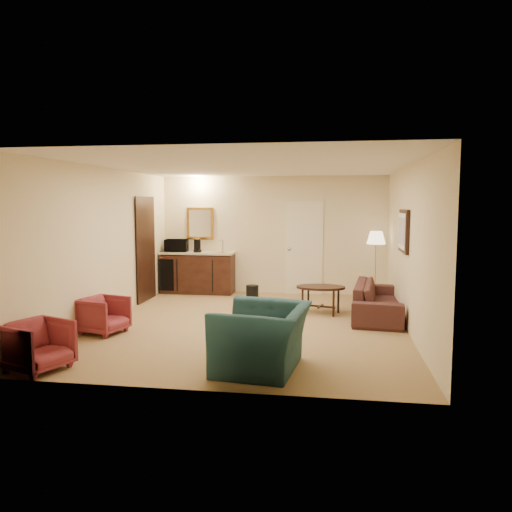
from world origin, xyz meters
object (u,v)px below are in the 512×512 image
(rose_chair_far, at_px, (38,343))
(microwave, at_px, (176,244))
(waste_bin, at_px, (252,293))
(coffee_table, at_px, (321,300))
(sofa, at_px, (379,294))
(rose_chair_near, at_px, (104,313))
(coffee_maker, at_px, (197,246))
(teal_armchair, at_px, (262,327))
(wetbar_cabinet, at_px, (198,273))
(floor_lamp, at_px, (375,266))

(rose_chair_far, bearing_deg, microwave, 20.58)
(waste_bin, bearing_deg, coffee_table, -35.14)
(sofa, distance_m, rose_chair_near, 4.66)
(coffee_maker, bearing_deg, sofa, -28.52)
(coffee_table, bearing_deg, teal_armchair, -100.98)
(sofa, distance_m, teal_armchair, 3.49)
(coffee_table, relative_size, microwave, 1.77)
(coffee_table, relative_size, waste_bin, 2.75)
(teal_armchair, bearing_deg, microwave, -145.38)
(wetbar_cabinet, bearing_deg, floor_lamp, -4.75)
(teal_armchair, xyz_separation_m, microwave, (-2.65, 4.95, 0.57))
(coffee_maker, bearing_deg, coffee_table, -34.38)
(rose_chair_near, distance_m, floor_lamp, 5.48)
(waste_bin, distance_m, coffee_maker, 1.76)
(coffee_table, height_order, waste_bin, coffee_table)
(rose_chair_far, relative_size, coffee_maker, 2.33)
(coffee_table, xyz_separation_m, microwave, (-3.27, 1.75, 0.84))
(teal_armchair, xyz_separation_m, coffee_maker, (-2.15, 4.89, 0.54))
(rose_chair_near, height_order, coffee_maker, coffee_maker)
(rose_chair_near, xyz_separation_m, microwave, (0.00, 3.66, 0.78))
(rose_chair_near, relative_size, waste_bin, 1.96)
(wetbar_cabinet, distance_m, rose_chair_near, 3.67)
(coffee_maker, bearing_deg, waste_bin, -30.12)
(rose_chair_near, distance_m, coffee_maker, 3.72)
(wetbar_cabinet, bearing_deg, sofa, -25.90)
(rose_chair_near, height_order, coffee_table, rose_chair_near)
(sofa, distance_m, floor_lamp, 1.56)
(rose_chair_near, height_order, waste_bin, rose_chair_near)
(waste_bin, bearing_deg, rose_chair_far, -111.67)
(teal_armchair, bearing_deg, sofa, 158.23)
(rose_chair_far, xyz_separation_m, microwave, (0.00, 5.41, 0.76))
(coffee_table, distance_m, waste_bin, 1.74)
(floor_lamp, bearing_deg, coffee_table, -127.63)
(coffee_table, xyz_separation_m, coffee_maker, (-2.77, 1.69, 0.81))
(coffee_table, distance_m, coffee_maker, 3.35)
(wetbar_cabinet, height_order, floor_lamp, floor_lamp)
(waste_bin, height_order, microwave, microwave)
(rose_chair_near, bearing_deg, floor_lamp, -38.10)
(sofa, height_order, coffee_maker, coffee_maker)
(floor_lamp, bearing_deg, rose_chair_far, -130.70)
(teal_armchair, bearing_deg, coffee_maker, -149.84)
(wetbar_cabinet, distance_m, teal_armchair, 5.37)
(teal_armchair, xyz_separation_m, waste_bin, (-0.80, 4.20, -0.36))
(sofa, bearing_deg, microwave, 72.72)
(teal_armchair, relative_size, rose_chair_far, 1.78)
(wetbar_cabinet, relative_size, sofa, 0.78)
(rose_chair_far, height_order, microwave, microwave)
(sofa, distance_m, waste_bin, 2.71)
(microwave, distance_m, coffee_maker, 0.50)
(wetbar_cabinet, distance_m, coffee_maker, 0.60)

